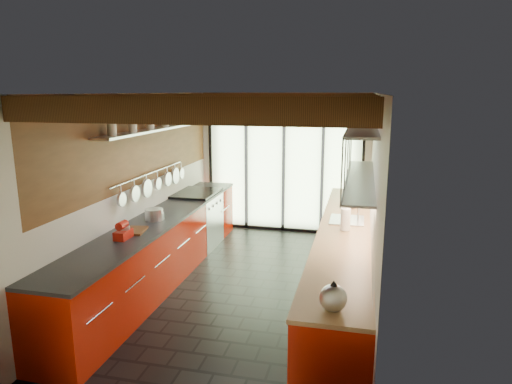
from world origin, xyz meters
TOP-DOWN VIEW (x-y plane):
  - ground at (0.00, 0.00)m, footprint 5.50×5.50m
  - room_shell at (0.00, 0.00)m, footprint 5.50×5.50m
  - ceiling_beams at (-0.00, 0.38)m, footprint 3.14×5.06m
  - glass_door at (0.00, 2.69)m, footprint 2.95×0.10m
  - left_counter at (-1.28, 0.00)m, footprint 0.68×5.00m
  - range_stove at (-1.28, 1.45)m, footprint 0.66×0.90m
  - right_counter at (1.27, 0.00)m, footprint 0.68×5.00m
  - sink_assembly at (1.29, 0.40)m, footprint 0.45×0.52m
  - upper_cabinets_right at (1.43, 0.30)m, footprint 0.34×3.00m
  - left_wall_fixtures at (-1.47, 0.29)m, footprint 0.28×2.60m
  - stand_mixer at (-1.27, -1.00)m, footprint 0.14×0.24m
  - pot_large at (-1.27, -0.18)m, footprint 0.32×0.32m
  - pot_small at (-1.27, -0.16)m, footprint 0.32×0.32m
  - cutting_board at (-1.27, -0.73)m, footprint 0.30×0.38m
  - kettle at (1.27, -2.25)m, footprint 0.26×0.29m
  - paper_towel at (1.27, -0.06)m, footprint 0.15×0.15m
  - soap_bottle at (1.27, -0.04)m, footprint 0.09×0.09m
  - bowl at (1.27, 1.14)m, footprint 0.30×0.30m

SIDE VIEW (x-z plane):
  - ground at x=0.00m, z-range 0.00..0.00m
  - right_counter at x=1.27m, z-range 0.00..0.92m
  - left_counter at x=-1.28m, z-range 0.00..0.92m
  - range_stove at x=-1.28m, z-range -0.01..0.96m
  - cutting_board at x=-1.27m, z-range 0.92..0.95m
  - bowl at x=1.27m, z-range 0.92..0.98m
  - sink_assembly at x=1.29m, z-range 0.75..1.17m
  - pot_small at x=-1.27m, z-range 0.92..1.01m
  - pot_large at x=-1.27m, z-range 0.92..1.08m
  - stand_mixer at x=-1.27m, z-range 0.90..1.12m
  - soap_bottle at x=1.27m, z-range 0.92..1.10m
  - kettle at x=1.27m, z-range 0.90..1.17m
  - paper_towel at x=1.27m, z-range 0.89..1.22m
  - room_shell at x=0.00m, z-range -1.10..4.40m
  - glass_door at x=0.00m, z-range 0.21..3.11m
  - left_wall_fixtures at x=-1.47m, z-range 1.31..2.26m
  - upper_cabinets_right at x=1.43m, z-range 0.35..3.35m
  - ceiling_beams at x=0.00m, z-range 0.01..4.91m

